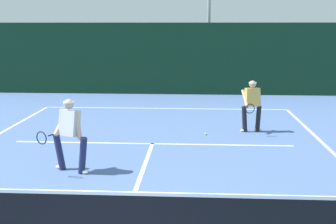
# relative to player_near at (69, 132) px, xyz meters

# --- Properties ---
(court_line_baseline_far) EXTENTS (9.61, 0.10, 0.01)m
(court_line_baseline_far) POSITION_rel_player_near_xyz_m (1.63, 7.92, -0.92)
(court_line_baseline_far) COLOR white
(court_line_baseline_far) RESTS_ON ground_plane
(court_line_service) EXTENTS (7.84, 0.10, 0.01)m
(court_line_service) POSITION_rel_player_near_xyz_m (1.63, 2.52, -0.92)
(court_line_service) COLOR white
(court_line_service) RESTS_ON ground_plane
(court_line_centre) EXTENTS (0.10, 6.40, 0.01)m
(court_line_centre) POSITION_rel_player_near_xyz_m (1.63, -0.62, -0.92)
(court_line_centre) COLOR white
(court_line_centre) RESTS_ON ground_plane
(player_near) EXTENTS (1.11, 0.84, 1.68)m
(player_near) POSITION_rel_player_near_xyz_m (0.00, 0.00, 0.00)
(player_near) COLOR #1E234C
(player_near) RESTS_ON ground_plane
(player_far) EXTENTS (0.72, 0.90, 1.61)m
(player_far) POSITION_rel_player_near_xyz_m (4.57, 4.17, -0.04)
(player_far) COLOR black
(player_far) RESTS_ON ground_plane
(tennis_ball) EXTENTS (0.07, 0.07, 0.07)m
(tennis_ball) POSITION_rel_player_near_xyz_m (3.15, 3.63, -0.89)
(tennis_ball) COLOR #D1E033
(tennis_ball) RESTS_ON ground_plane
(back_fence_windscreen) EXTENTS (18.87, 0.12, 3.39)m
(back_fence_windscreen) POSITION_rel_player_near_xyz_m (1.63, 11.70, 0.77)
(back_fence_windscreen) COLOR #10301E
(back_fence_windscreen) RESTS_ON ground_plane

